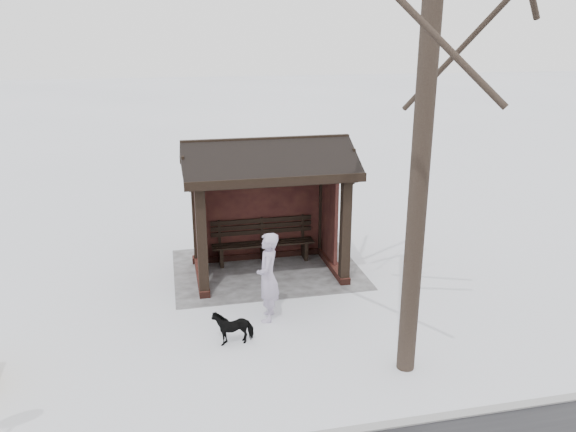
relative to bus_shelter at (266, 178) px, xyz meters
The scene contains 5 objects.
ground 2.17m from the bus_shelter, 90.00° to the left, with size 120.00×120.00×0.00m, color silver.
trampled_patch 2.16m from the bus_shelter, 90.00° to the right, with size 4.20×3.20×0.02m, color gray.
bus_shelter is the anchor object (origin of this frame).
pedestrian 2.65m from the bus_shelter, 80.44° to the left, with size 0.63×0.41×1.73m, color #AC9FBB.
dog 3.68m from the bus_shelter, 69.03° to the left, with size 0.32×0.70×0.59m, color black.
Camera 1 is at (2.04, 11.52, 5.18)m, focal length 35.00 mm.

